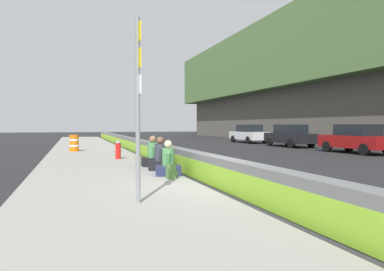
% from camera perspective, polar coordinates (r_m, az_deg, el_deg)
% --- Properties ---
extents(ground_plane, '(160.00, 160.00, 0.00)m').
position_cam_1_polar(ground_plane, '(8.98, 5.13, -8.99)').
color(ground_plane, '#232326').
rests_on(ground_plane, ground).
extents(sidewalk_strip, '(80.00, 4.40, 0.14)m').
position_cam_1_polar(sidewalk_strip, '(8.28, -12.15, -9.44)').
color(sidewalk_strip, gray).
rests_on(sidewalk_strip, ground_plane).
extents(jersey_barrier, '(76.00, 0.45, 0.85)m').
position_cam_1_polar(jersey_barrier, '(8.91, 5.11, -6.31)').
color(jersey_barrier, slate).
rests_on(jersey_barrier, ground_plane).
extents(route_sign_post, '(0.44, 0.09, 3.60)m').
position_cam_1_polar(route_sign_post, '(6.96, -8.70, 6.38)').
color(route_sign_post, gray).
rests_on(route_sign_post, sidewalk_strip).
extents(fire_hydrant, '(0.26, 0.46, 0.88)m').
position_cam_1_polar(fire_hydrant, '(16.25, -11.83, -2.14)').
color(fire_hydrant, red).
rests_on(fire_hydrant, sidewalk_strip).
extents(seated_person_foreground, '(0.80, 0.88, 1.06)m').
position_cam_1_polar(seated_person_foreground, '(10.80, -3.87, -4.64)').
color(seated_person_foreground, '#23284C').
rests_on(seated_person_foreground, sidewalk_strip).
extents(seated_person_middle, '(0.81, 0.91, 1.13)m').
position_cam_1_polar(seated_person_middle, '(12.13, -5.12, -3.85)').
color(seated_person_middle, black).
rests_on(seated_person_middle, sidewalk_strip).
extents(seated_person_rear, '(0.74, 0.85, 1.13)m').
position_cam_1_polar(seated_person_rear, '(13.25, -6.34, -3.39)').
color(seated_person_rear, black).
rests_on(seated_person_rear, sidewalk_strip).
extents(backpack, '(0.32, 0.28, 0.40)m').
position_cam_1_polar(backpack, '(10.14, -3.38, -5.84)').
color(backpack, '#4C7A3D').
rests_on(backpack, sidewalk_strip).
extents(construction_barrel, '(0.54, 0.54, 0.95)m').
position_cam_1_polar(construction_barrel, '(21.61, -18.47, -1.17)').
color(construction_barrel, orange).
rests_on(construction_barrel, sidewalk_strip).
extents(parked_car_third, '(4.55, 2.04, 1.71)m').
position_cam_1_polar(parked_car_third, '(22.97, 24.99, -0.47)').
color(parked_car_third, maroon).
rests_on(parked_car_third, ground_plane).
extents(parked_car_fourth, '(4.52, 1.99, 1.71)m').
position_cam_1_polar(parked_car_fourth, '(28.03, 15.48, -0.01)').
color(parked_car_fourth, black).
rests_on(parked_car_fourth, ground_plane).
extents(parked_car_midline, '(4.57, 2.08, 1.71)m').
position_cam_1_polar(parked_car_midline, '(33.49, 9.15, 0.29)').
color(parked_car_midline, silver).
rests_on(parked_car_midline, ground_plane).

